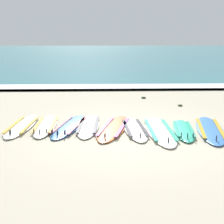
{
  "coord_description": "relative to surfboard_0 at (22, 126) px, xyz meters",
  "views": [
    {
      "loc": [
        -0.69,
        -7.2,
        2.31
      ],
      "look_at": [
        -0.41,
        1.28,
        0.25
      ],
      "focal_mm": 50.53,
      "sensor_mm": 36.0,
      "label": 1
    }
  ],
  "objects": [
    {
      "name": "surfboard_3",
      "position": [
        1.72,
        -0.05,
        0.0
      ],
      "size": [
        0.67,
        2.26,
        0.18
      ],
      "color": "silver",
      "rests_on": "ground"
    },
    {
      "name": "ground_plane",
      "position": [
        2.77,
        -0.74,
        -0.04
      ],
      "size": [
        80.0,
        80.0,
        0.0
      ],
      "primitive_type": "plane",
      "color": "#B7AD93"
    },
    {
      "name": "wave_foam_strip",
      "position": [
        2.77,
        6.03,
        0.02
      ],
      "size": [
        80.0,
        1.3,
        0.11
      ],
      "primitive_type": "cube",
      "color": "white",
      "rests_on": "ground"
    },
    {
      "name": "seaweed_clump_mid_sand",
      "position": [
        3.66,
        3.73,
        -0.0
      ],
      "size": [
        0.19,
        0.15,
        0.07
      ],
      "primitive_type": "ellipsoid",
      "color": "#384723",
      "rests_on": "ground"
    },
    {
      "name": "sea",
      "position": [
        2.77,
        35.39,
        0.01
      ],
      "size": [
        80.0,
        60.0,
        0.1
      ],
      "primitive_type": "cube",
      "color": "teal",
      "rests_on": "ground"
    },
    {
      "name": "surfboard_4",
      "position": [
        2.38,
        -0.27,
        -0.0
      ],
      "size": [
        1.19,
        2.5,
        0.18
      ],
      "color": "orange",
      "rests_on": "ground"
    },
    {
      "name": "surfboard_8",
      "position": [
        4.77,
        -0.49,
        -0.0
      ],
      "size": [
        1.1,
        2.58,
        0.18
      ],
      "color": "#3875CC",
      "rests_on": "ground"
    },
    {
      "name": "seaweed_clump_near_shoreline",
      "position": [
        4.72,
        2.34,
        -0.01
      ],
      "size": [
        0.16,
        0.13,
        0.06
      ],
      "primitive_type": "ellipsoid",
      "color": "#384723",
      "rests_on": "ground"
    },
    {
      "name": "surfboard_5",
      "position": [
        2.89,
        -0.37,
        0.0
      ],
      "size": [
        0.66,
        2.18,
        0.18
      ],
      "color": "white",
      "rests_on": "ground"
    },
    {
      "name": "surfboard_6",
      "position": [
        3.5,
        -0.55,
        -0.0
      ],
      "size": [
        0.65,
        2.56,
        0.18
      ],
      "color": "white",
      "rests_on": "ground"
    },
    {
      "name": "surfboard_7",
      "position": [
        4.1,
        -0.52,
        0.0
      ],
      "size": [
        0.75,
        1.98,
        0.18
      ],
      "color": "#2DB793",
      "rests_on": "ground"
    },
    {
      "name": "surfboard_2",
      "position": [
        1.23,
        -0.09,
        0.0
      ],
      "size": [
        1.04,
        2.35,
        0.18
      ],
      "color": "#3875CC",
      "rests_on": "ground"
    },
    {
      "name": "surfboard_1",
      "position": [
        0.61,
        -0.0,
        0.0
      ],
      "size": [
        0.57,
        2.18,
        0.18
      ],
      "color": "white",
      "rests_on": "ground"
    },
    {
      "name": "surfboard_0",
      "position": [
        0.0,
        0.0,
        0.0
      ],
      "size": [
        0.71,
        2.29,
        0.18
      ],
      "color": "white",
      "rests_on": "ground"
    }
  ]
}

